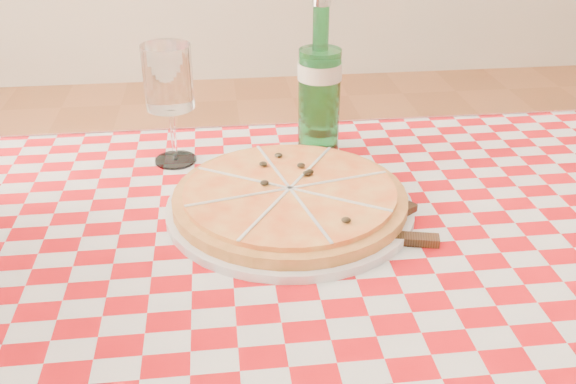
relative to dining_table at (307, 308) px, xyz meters
name	(u,v)px	position (x,y,z in m)	size (l,w,h in m)	color
dining_table	(307,308)	(0.00, 0.00, 0.00)	(1.20, 0.80, 0.75)	brown
tablecloth	(308,253)	(0.00, 0.00, 0.09)	(1.30, 0.90, 0.01)	#A90A10
pizza_plate	(290,197)	(-0.01, 0.11, 0.12)	(0.37, 0.37, 0.05)	#CE8944
water_bottle	(320,79)	(0.06, 0.32, 0.23)	(0.08, 0.08, 0.27)	#19652B
wine_glass	(171,106)	(-0.19, 0.30, 0.20)	(0.08, 0.08, 0.21)	white
cutlery	(368,233)	(0.09, 0.01, 0.11)	(0.25, 0.21, 0.03)	silver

